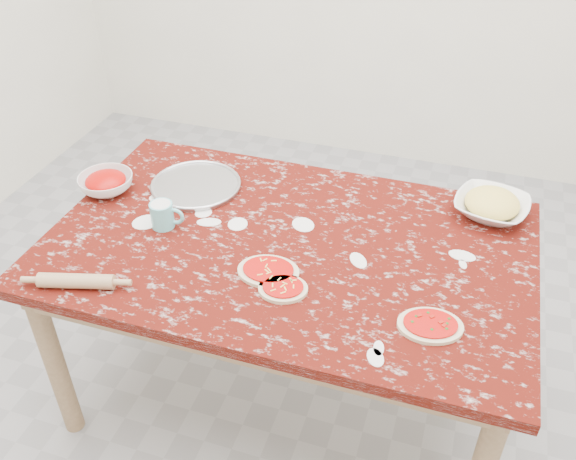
{
  "coord_description": "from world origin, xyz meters",
  "views": [
    {
      "loc": [
        0.5,
        -1.55,
        2.01
      ],
      "look_at": [
        0.0,
        0.0,
        0.8
      ],
      "focal_mm": 38.49,
      "sensor_mm": 36.0,
      "label": 1
    }
  ],
  "objects_px": {
    "pizza_tray": "(196,186)",
    "rolling_pin": "(76,281)",
    "flour_mug": "(163,215)",
    "worktable": "(288,261)",
    "sauce_bowl": "(106,184)",
    "cheese_bowl": "(491,207)"
  },
  "relations": [
    {
      "from": "cheese_bowl",
      "to": "sauce_bowl",
      "type": "bearing_deg",
      "value": -168.35
    },
    {
      "from": "pizza_tray",
      "to": "sauce_bowl",
      "type": "xyz_separation_m",
      "value": [
        -0.31,
        -0.12,
        0.02
      ]
    },
    {
      "from": "worktable",
      "to": "pizza_tray",
      "type": "distance_m",
      "value": 0.49
    },
    {
      "from": "rolling_pin",
      "to": "pizza_tray",
      "type": "bearing_deg",
      "value": 80.28
    },
    {
      "from": "worktable",
      "to": "rolling_pin",
      "type": "height_order",
      "value": "rolling_pin"
    },
    {
      "from": "sauce_bowl",
      "to": "cheese_bowl",
      "type": "xyz_separation_m",
      "value": [
        1.37,
        0.28,
        -0.0
      ]
    },
    {
      "from": "pizza_tray",
      "to": "cheese_bowl",
      "type": "distance_m",
      "value": 1.08
    },
    {
      "from": "worktable",
      "to": "cheese_bowl",
      "type": "xyz_separation_m",
      "value": [
        0.63,
        0.37,
        0.11
      ]
    },
    {
      "from": "worktable",
      "to": "sauce_bowl",
      "type": "distance_m",
      "value": 0.75
    },
    {
      "from": "pizza_tray",
      "to": "worktable",
      "type": "bearing_deg",
      "value": -26.24
    },
    {
      "from": "pizza_tray",
      "to": "rolling_pin",
      "type": "bearing_deg",
      "value": -99.72
    },
    {
      "from": "worktable",
      "to": "cheese_bowl",
      "type": "bearing_deg",
      "value": 30.6
    },
    {
      "from": "worktable",
      "to": "flour_mug",
      "type": "bearing_deg",
      "value": -173.97
    },
    {
      "from": "sauce_bowl",
      "to": "rolling_pin",
      "type": "bearing_deg",
      "value": -68.31
    },
    {
      "from": "worktable",
      "to": "rolling_pin",
      "type": "relative_size",
      "value": 6.93
    },
    {
      "from": "pizza_tray",
      "to": "rolling_pin",
      "type": "xyz_separation_m",
      "value": [
        -0.11,
        -0.62,
        0.02
      ]
    },
    {
      "from": "cheese_bowl",
      "to": "worktable",
      "type": "bearing_deg",
      "value": -149.4
    },
    {
      "from": "pizza_tray",
      "to": "flour_mug",
      "type": "xyz_separation_m",
      "value": [
        0.0,
        -0.26,
        0.04
      ]
    },
    {
      "from": "pizza_tray",
      "to": "sauce_bowl",
      "type": "relative_size",
      "value": 1.65
    },
    {
      "from": "sauce_bowl",
      "to": "worktable",
      "type": "bearing_deg",
      "value": -6.96
    },
    {
      "from": "flour_mug",
      "to": "pizza_tray",
      "type": "bearing_deg",
      "value": 90.28
    },
    {
      "from": "rolling_pin",
      "to": "cheese_bowl",
      "type": "bearing_deg",
      "value": 33.73
    }
  ]
}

